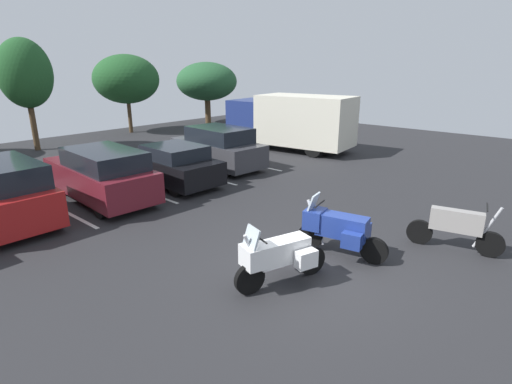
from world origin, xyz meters
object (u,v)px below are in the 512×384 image
(motorcycle_touring, at_px, (279,255))
(car_maroon, at_px, (101,175))
(car_black, at_px, (171,165))
(motorcycle_second, at_px, (338,228))
(box_truck, at_px, (291,121))
(motorcycle_third, at_px, (456,227))
(car_red, at_px, (2,193))
(car_charcoal, at_px, (218,148))

(motorcycle_touring, relative_size, car_maroon, 0.43)
(car_black, bearing_deg, motorcycle_second, -98.14)
(car_black, relative_size, box_truck, 0.65)
(motorcycle_touring, bearing_deg, motorcycle_third, -28.55)
(car_red, xyz_separation_m, car_maroon, (2.91, -0.12, -0.03))
(car_maroon, height_order, car_charcoal, car_charcoal)
(motorcycle_third, distance_m, box_truck, 12.66)
(motorcycle_third, height_order, car_red, car_red)
(motorcycle_third, height_order, car_charcoal, car_charcoal)
(car_black, distance_m, box_truck, 8.30)
(motorcycle_second, xyz_separation_m, car_black, (1.12, 7.85, 0.06))
(motorcycle_touring, bearing_deg, car_red, 107.79)
(motorcycle_touring, distance_m, car_charcoal, 10.12)
(car_black, distance_m, car_charcoal, 2.97)
(motorcycle_touring, xyz_separation_m, car_black, (3.11, 7.64, 0.08))
(motorcycle_third, distance_m, car_charcoal, 10.54)
(car_black, height_order, car_charcoal, car_charcoal)
(car_charcoal, relative_size, box_truck, 0.66)
(box_truck, bearing_deg, car_red, -179.14)
(motorcycle_second, xyz_separation_m, motorcycle_third, (2.13, -2.03, -0.08))
(car_maroon, bearing_deg, motorcycle_second, -78.61)
(motorcycle_touring, xyz_separation_m, car_red, (-2.53, 7.90, 0.26))
(motorcycle_touring, xyz_separation_m, motorcycle_third, (4.11, -2.24, -0.06))
(motorcycle_third, bearing_deg, car_black, 95.81)
(motorcycle_second, xyz_separation_m, box_truck, (9.37, 8.31, 0.86))
(motorcycle_second, distance_m, car_black, 7.93)
(car_red, xyz_separation_m, box_truck, (13.89, 0.21, 0.62))
(motorcycle_third, xyz_separation_m, car_charcoal, (1.92, 10.36, 0.28))
(motorcycle_third, xyz_separation_m, car_maroon, (-3.74, 10.01, 0.28))
(car_maroon, bearing_deg, motorcycle_touring, -92.78)
(car_red, bearing_deg, car_charcoal, 1.52)
(car_red, xyz_separation_m, car_black, (5.64, -0.25, -0.18))
(motorcycle_second, bearing_deg, motorcycle_third, -43.66)
(motorcycle_touring, distance_m, motorcycle_third, 4.68)
(motorcycle_second, height_order, motorcycle_third, motorcycle_second)
(car_maroon, height_order, box_truck, box_truck)
(motorcycle_second, bearing_deg, car_maroon, 101.39)
(motorcycle_third, distance_m, car_black, 9.93)
(car_black, xyz_separation_m, box_truck, (8.25, 0.46, 0.80))
(car_maroon, xyz_separation_m, car_black, (2.73, -0.13, -0.14))
(motorcycle_third, height_order, car_maroon, car_maroon)
(motorcycle_touring, relative_size, car_charcoal, 0.46)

